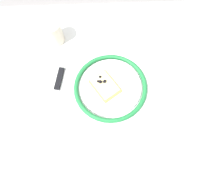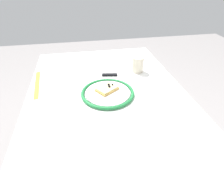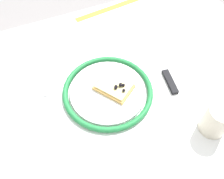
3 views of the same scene
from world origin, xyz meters
name	(u,v)px [view 2 (image 2 of 3)]	position (x,y,z in m)	size (l,w,h in m)	color
ground_plane	(108,173)	(0.00, 0.00, 0.00)	(6.00, 6.00, 0.00)	gray
dining_table	(107,103)	(0.00, 0.00, 0.65)	(1.12, 0.81, 0.74)	white
plate	(108,93)	(-0.04, 0.00, 0.75)	(0.27, 0.27, 0.02)	white
pizza_slice_near	(107,89)	(-0.02, 0.00, 0.76)	(0.12, 0.13, 0.03)	tan
knife	(104,75)	(0.16, -0.01, 0.74)	(0.06, 0.24, 0.01)	silver
fork	(114,121)	(-0.24, 0.00, 0.74)	(0.08, 0.20, 0.00)	silver
cup	(138,64)	(0.18, -0.22, 0.79)	(0.07, 0.07, 0.10)	beige
measuring_tape	(37,84)	(0.13, 0.37, 0.74)	(0.30, 0.02, 0.00)	yellow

